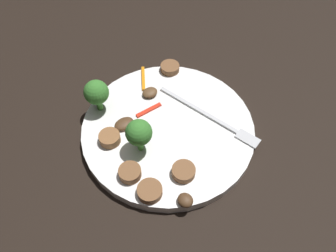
{
  "coord_description": "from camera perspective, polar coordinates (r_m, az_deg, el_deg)",
  "views": [
    {
      "loc": [
        0.2,
        -0.21,
        0.41
      ],
      "look_at": [
        0.0,
        0.0,
        0.02
      ],
      "focal_mm": 34.41,
      "sensor_mm": 36.0,
      "label": 1
    }
  ],
  "objects": [
    {
      "name": "sausage_slice_0",
      "position": [
        0.44,
        2.78,
        -8.05
      ],
      "size": [
        0.04,
        0.04,
        0.01
      ],
      "primitive_type": "cylinder",
      "rotation": [
        0.0,
        0.0,
        2.01
      ],
      "color": "brown",
      "rests_on": "plate"
    },
    {
      "name": "mushroom_0",
      "position": [
        0.42,
        3.09,
        -12.99
      ],
      "size": [
        0.02,
        0.02,
        0.01
      ],
      "primitive_type": "ellipsoid",
      "rotation": [
        0.0,
        0.0,
        3.15
      ],
      "color": "#4C331E",
      "rests_on": "plate"
    },
    {
      "name": "fork",
      "position": [
        0.5,
        8.22,
        1.21
      ],
      "size": [
        0.18,
        0.03,
        0.0
      ],
      "rotation": [
        0.0,
        0.0,
        0.12
      ],
      "color": "silver",
      "rests_on": "plate"
    },
    {
      "name": "mushroom_2",
      "position": [
        0.53,
        -3.23,
        5.95
      ],
      "size": [
        0.03,
        0.03,
        0.01
      ],
      "primitive_type": "ellipsoid",
      "rotation": [
        0.0,
        0.0,
        1.37
      ],
      "color": "brown",
      "rests_on": "plate"
    },
    {
      "name": "pepper_strip_0",
      "position": [
        0.55,
        -4.39,
        8.39
      ],
      "size": [
        0.04,
        0.04,
        0.0
      ],
      "primitive_type": "cube",
      "rotation": [
        0.0,
        0.0,
        5.57
      ],
      "color": "orange",
      "rests_on": "plate"
    },
    {
      "name": "sausage_slice_4",
      "position": [
        0.44,
        -6.76,
        -8.21
      ],
      "size": [
        0.03,
        0.03,
        0.01
      ],
      "primitive_type": "cylinder",
      "rotation": [
        0.0,
        0.0,
        1.56
      ],
      "color": "brown",
      "rests_on": "plate"
    },
    {
      "name": "broccoli_floret_1",
      "position": [
        0.44,
        -5.38,
        -1.08
      ],
      "size": [
        0.04,
        0.04,
        0.06
      ],
      "color": "#408630",
      "rests_on": "plate"
    },
    {
      "name": "sausage_slice_3",
      "position": [
        0.43,
        -3.25,
        -11.43
      ],
      "size": [
        0.05,
        0.05,
        0.01
      ],
      "primitive_type": "cylinder",
      "rotation": [
        0.0,
        0.0,
        0.9
      ],
      "color": "brown",
      "rests_on": "plate"
    },
    {
      "name": "pepper_strip_1",
      "position": [
        0.51,
        -3.74,
        2.59
      ],
      "size": [
        0.01,
        0.04,
        0.0
      ],
      "primitive_type": "cube",
      "rotation": [
        0.0,
        0.0,
        4.52
      ],
      "color": "red",
      "rests_on": "plate"
    },
    {
      "name": "ground_plane",
      "position": [
        0.5,
        0.0,
        -1.13
      ],
      "size": [
        1.4,
        1.4,
        0.0
      ],
      "primitive_type": "plane",
      "color": "black"
    },
    {
      "name": "sausage_slice_1",
      "position": [
        0.56,
        0.35,
        10.27
      ],
      "size": [
        0.05,
        0.05,
        0.01
      ],
      "primitive_type": "cylinder",
      "rotation": [
        0.0,
        0.0,
        0.62
      ],
      "color": "brown",
      "rests_on": "plate"
    },
    {
      "name": "mushroom_1",
      "position": [
        0.49,
        -7.8,
        0.4
      ],
      "size": [
        0.03,
        0.03,
        0.01
      ],
      "primitive_type": "ellipsoid",
      "rotation": [
        0.0,
        0.0,
        1.4
      ],
      "color": "#4C331E",
      "rests_on": "plate"
    },
    {
      "name": "plate",
      "position": [
        0.5,
        0.0,
        -0.57
      ],
      "size": [
        0.26,
        0.26,
        0.02
      ],
      "primitive_type": "cylinder",
      "color": "white",
      "rests_on": "ground_plane"
    },
    {
      "name": "sausage_slice_2",
      "position": [
        0.48,
        -10.28,
        -2.12
      ],
      "size": [
        0.04,
        0.04,
        0.01
      ],
      "primitive_type": "cylinder",
      "rotation": [
        0.0,
        0.0,
        2.33
      ],
      "color": "brown",
      "rests_on": "plate"
    },
    {
      "name": "broccoli_floret_0",
      "position": [
        0.49,
        -12.56,
        5.76
      ],
      "size": [
        0.04,
        0.04,
        0.06
      ],
      "color": "#408630",
      "rests_on": "plate"
    }
  ]
}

